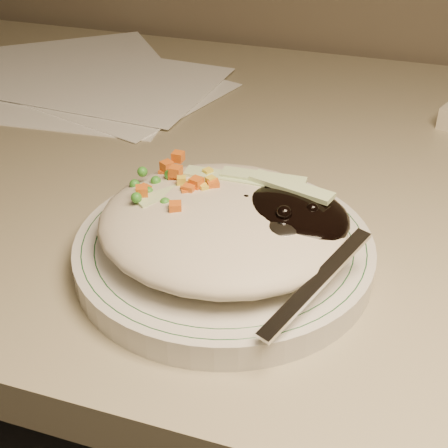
% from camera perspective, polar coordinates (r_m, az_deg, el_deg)
% --- Properties ---
extents(desk, '(1.40, 0.70, 0.74)m').
position_cam_1_polar(desk, '(0.76, 10.90, -8.64)').
color(desk, gray).
rests_on(desk, ground).
extents(plate, '(0.24, 0.24, 0.02)m').
position_cam_1_polar(plate, '(0.50, 0.00, -2.49)').
color(plate, silver).
rests_on(plate, desk).
extents(plate_rim, '(0.22, 0.22, 0.00)m').
position_cam_1_polar(plate_rim, '(0.49, 0.00, -1.55)').
color(plate_rim, '#144723').
rests_on(plate_rim, plate).
extents(meal, '(0.21, 0.19, 0.05)m').
position_cam_1_polar(meal, '(0.48, 0.46, 0.42)').
color(meal, '#B9AE96').
rests_on(meal, plate).
extents(papers, '(0.46, 0.38, 0.00)m').
position_cam_1_polar(papers, '(0.87, -12.99, 12.70)').
color(papers, white).
rests_on(papers, desk).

